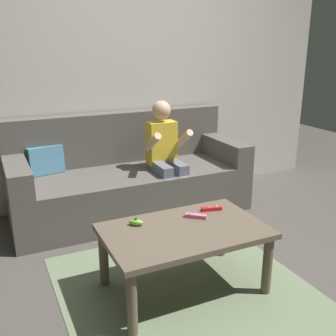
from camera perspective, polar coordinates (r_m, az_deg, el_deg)
name	(u,v)px	position (r m, az deg, el deg)	size (l,w,h in m)	color
ground_plane	(236,280)	(2.78, 9.76, -15.50)	(8.36, 8.36, 0.00)	#4C4742
wall_back	(136,70)	(3.92, -4.53, 13.74)	(4.18, 0.05, 2.50)	beige
couch	(128,180)	(3.67, -5.70, -1.67)	(2.10, 0.80, 0.89)	#56514C
person_seated_on_couch	(166,152)	(3.52, -0.31, 2.24)	(0.36, 0.44, 1.02)	slate
coffee_table	(184,238)	(2.49, 2.37, -9.91)	(0.99, 0.62, 0.42)	brown
area_rug	(184,287)	(2.67, 2.27, -16.71)	(1.52, 1.48, 0.01)	#6B7A5B
game_remote_pink_near_edge	(196,216)	(2.60, 3.98, -6.86)	(0.13, 0.12, 0.03)	pink
nunchuk_lime	(136,222)	(2.50, -4.59, -7.75)	(0.10, 0.09, 0.05)	#72C638
game_remote_red_far_corner	(212,209)	(2.72, 6.25, -5.80)	(0.14, 0.07, 0.03)	red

